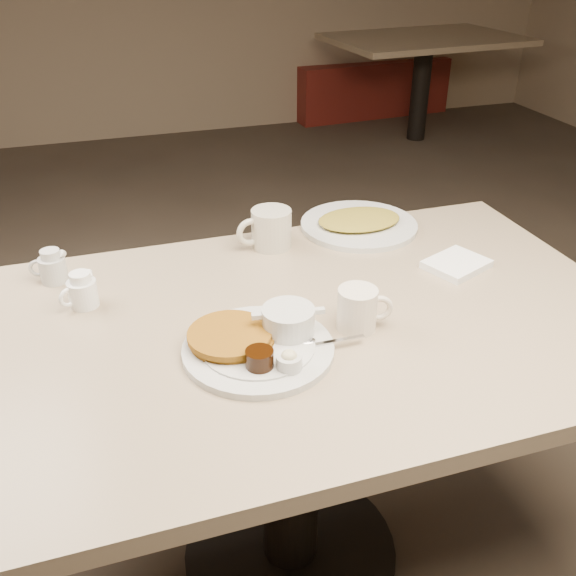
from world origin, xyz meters
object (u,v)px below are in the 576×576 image
object	(u,v)px
main_plate	(260,340)
booth_back_right	(369,64)
diner_table	(291,385)
creamer_right	(52,267)
coffee_mug_near	(359,308)
creamer_left	(82,291)
coffee_mug_far	(270,229)
hash_plate	(359,223)

from	to	relation	value
main_plate	booth_back_right	distance (m)	4.69
diner_table	creamer_right	size ratio (longest dim) A/B	16.13
coffee_mug_near	creamer_left	xyz separation A→B (m)	(-0.53, 0.26, -0.01)
creamer_right	coffee_mug_far	bearing A→B (deg)	2.12
creamer_right	booth_back_right	world-z (taller)	booth_back_right
creamer_left	creamer_right	distance (m)	0.15
coffee_mug_near	booth_back_right	size ratio (longest dim) A/B	0.07
booth_back_right	hash_plate	bearing A→B (deg)	-114.86
main_plate	creamer_right	distance (m)	0.56
creamer_right	hash_plate	xyz separation A→B (m)	(0.80, 0.06, -0.02)
hash_plate	creamer_right	bearing A→B (deg)	-175.98
hash_plate	booth_back_right	xyz separation A→B (m)	(1.71, 3.70, -0.35)
diner_table	hash_plate	size ratio (longest dim) A/B	4.64
coffee_mug_near	coffee_mug_far	world-z (taller)	coffee_mug_far
main_plate	creamer_right	xyz separation A→B (m)	(-0.38, 0.41, 0.01)
main_plate	booth_back_right	size ratio (longest dim) A/B	0.22
main_plate	booth_back_right	world-z (taller)	booth_back_right
diner_table	creamer_left	bearing A→B (deg)	154.12
creamer_left	hash_plate	bearing A→B (deg)	14.56
creamer_right	booth_back_right	bearing A→B (deg)	56.24
coffee_mug_far	creamer_left	xyz separation A→B (m)	(-0.47, -0.15, -0.01)
coffee_mug_near	hash_plate	size ratio (longest dim) A/B	0.38
booth_back_right	coffee_mug_far	bearing A→B (deg)	-117.91
main_plate	creamer_left	size ratio (longest dim) A/B	4.31
main_plate	coffee_mug_far	xyz separation A→B (m)	(0.15, 0.43, 0.03)
diner_table	main_plate	size ratio (longest dim) A/B	3.97
creamer_left	coffee_mug_near	bearing A→B (deg)	-26.28
diner_table	coffee_mug_far	world-z (taller)	coffee_mug_far
diner_table	booth_back_right	size ratio (longest dim) A/B	0.89
creamer_right	booth_back_right	xyz separation A→B (m)	(2.51, 3.75, -0.38)
creamer_right	coffee_mug_near	bearing A→B (deg)	-33.80
creamer_right	main_plate	bearing A→B (deg)	-47.01
coffee_mug_near	hash_plate	xyz separation A→B (m)	(0.20, 0.45, -0.03)
coffee_mug_far	hash_plate	xyz separation A→B (m)	(0.26, 0.04, -0.04)
coffee_mug_far	creamer_right	distance (m)	0.53
diner_table	coffee_mug_far	xyz separation A→B (m)	(0.06, 0.35, 0.22)
creamer_right	creamer_left	bearing A→B (deg)	-65.64
diner_table	coffee_mug_near	size ratio (longest dim) A/B	12.20
coffee_mug_near	creamer_left	distance (m)	0.60
main_plate	coffee_mug_far	distance (m)	0.46
booth_back_right	creamer_left	bearing A→B (deg)	-122.20
main_plate	hash_plate	bearing A→B (deg)	48.63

